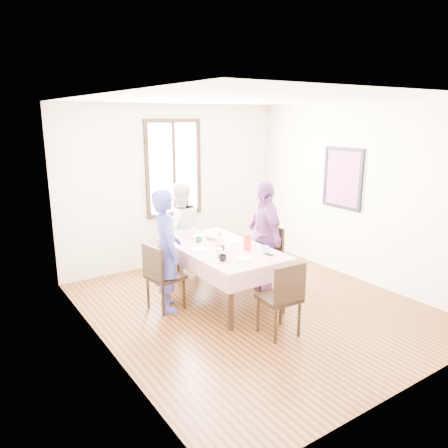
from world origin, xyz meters
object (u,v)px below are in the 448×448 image
at_px(chair_right, 264,257).
at_px(chair_near, 279,298).
at_px(person_left, 166,251).
at_px(chair_far, 181,247).
at_px(person_right, 263,235).
at_px(dining_table, 222,274).
at_px(chair_left, 165,276).
at_px(person_far, 181,229).

xyz_separation_m(chair_right, chair_near, (-0.79, -1.25, 0.00)).
height_order(chair_right, person_left, person_left).
bearing_deg(person_left, chair_far, -24.51).
relative_size(chair_right, chair_far, 1.00).
xyz_separation_m(chair_far, chair_near, (0.00, -2.39, 0.00)).
relative_size(chair_right, chair_near, 1.00).
distance_m(chair_right, person_right, 0.35).
distance_m(chair_right, chair_far, 1.38).
distance_m(dining_table, person_right, 0.88).
bearing_deg(person_left, chair_right, -81.95).
xyz_separation_m(chair_right, person_right, (-0.02, 0.00, 0.35)).
bearing_deg(chair_right, person_right, 94.09).
relative_size(chair_far, chair_near, 1.00).
bearing_deg(chair_near, chair_right, 61.37).
height_order(person_left, person_right, person_left).
xyz_separation_m(chair_left, chair_near, (0.79, -1.36, 0.00)).
distance_m(person_far, person_right, 1.36).
relative_size(dining_table, chair_near, 1.91).
distance_m(chair_right, person_left, 1.59).
height_order(chair_far, person_right, person_right).
bearing_deg(person_right, person_far, -131.52).
bearing_deg(person_far, chair_near, 101.07).
height_order(chair_near, person_right, person_right).
height_order(chair_right, person_far, person_far).
distance_m(chair_right, chair_near, 1.47).
bearing_deg(person_left, dining_table, -89.97).
height_order(dining_table, chair_near, chair_near).
bearing_deg(dining_table, chair_left, 168.29).
bearing_deg(chair_right, chair_near, 151.90).
distance_m(chair_left, person_far, 1.31).
distance_m(chair_far, person_far, 0.31).
bearing_deg(dining_table, chair_right, 3.95).
bearing_deg(person_right, dining_table, -71.83).
distance_m(chair_left, person_right, 1.59).
distance_m(chair_near, person_right, 1.50).
bearing_deg(person_far, chair_far, -78.93).
xyz_separation_m(chair_right, person_left, (-1.55, 0.11, 0.35)).
xyz_separation_m(chair_right, chair_far, (-0.79, 1.14, 0.00)).
bearing_deg(person_right, chair_left, -79.89).
xyz_separation_m(chair_left, person_far, (0.79, 1.01, 0.31)).
xyz_separation_m(chair_left, chair_right, (1.57, -0.11, 0.00)).
bearing_deg(dining_table, person_far, 90.00).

